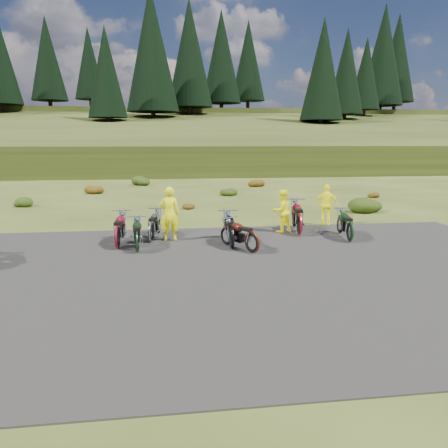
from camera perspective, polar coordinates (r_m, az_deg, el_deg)
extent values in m
plane|color=#3C4416|center=(13.59, -1.15, -3.91)|extent=(300.00, 300.00, 0.00)
cube|color=black|center=(11.68, -0.02, -6.38)|extent=(20.00, 12.00, 0.04)
cube|color=#2F3C14|center=(123.12, -7.10, 9.11)|extent=(300.00, 90.00, 9.17)
cylinder|color=black|center=(80.37, -26.95, 13.10)|extent=(0.70, 0.70, 2.20)
cylinder|color=black|center=(84.56, -21.71, 14.14)|extent=(0.70, 0.70, 2.20)
cone|color=black|center=(85.49, -22.10, 19.42)|extent=(6.16, 6.16, 14.00)
cylinder|color=black|center=(89.35, -16.95, 14.72)|extent=(0.70, 0.70, 2.20)
cone|color=black|center=(90.22, -17.22, 19.41)|extent=(5.72, 5.72, 13.00)
cylinder|color=black|center=(63.54, -14.84, 12.46)|extent=(0.70, 0.70, 2.20)
cone|color=black|center=(64.16, -15.15, 18.63)|extent=(5.28, 5.28, 12.00)
cylinder|color=black|center=(69.16, -9.20, 13.51)|extent=(0.70, 0.70, 2.20)
cone|color=black|center=(70.35, -9.46, 21.58)|extent=(7.92, 7.92, 18.00)
cylinder|color=black|center=(75.34, -4.41, 14.29)|extent=(0.70, 0.70, 2.20)
cone|color=black|center=(76.49, -4.52, 21.33)|extent=(7.48, 7.48, 17.00)
cylinder|color=black|center=(81.94, -0.34, 14.87)|extent=(0.70, 0.70, 2.20)
cone|color=black|center=(83.05, -0.35, 21.01)|extent=(7.04, 7.04, 16.00)
cylinder|color=black|center=(88.87, 3.12, 15.18)|extent=(0.70, 0.70, 2.20)
cone|color=black|center=(89.91, 3.18, 20.53)|extent=(6.60, 6.60, 15.00)
cylinder|color=black|center=(66.04, 12.50, 12.31)|extent=(0.70, 0.70, 2.20)
cone|color=black|center=(66.75, 12.79, 19.10)|extent=(6.16, 6.16, 14.00)
cylinder|color=black|center=(73.85, 15.40, 12.93)|extent=(0.70, 0.70, 2.20)
cone|color=black|center=(74.55, 15.69, 18.61)|extent=(5.72, 5.72, 13.00)
cylinder|color=black|center=(81.82, 17.74, 13.40)|extent=(0.70, 0.70, 2.20)
cone|color=black|center=(82.48, 18.03, 18.19)|extent=(5.28, 5.28, 12.00)
cylinder|color=black|center=(89.89, 19.67, 13.77)|extent=(0.70, 0.70, 2.20)
cone|color=black|center=(91.05, 20.09, 19.99)|extent=(7.92, 7.92, 18.00)
cylinder|color=black|center=(98.05, 21.29, 14.07)|extent=(0.70, 0.70, 2.20)
cone|color=black|center=(99.15, 21.68, 19.49)|extent=(7.48, 7.48, 17.00)
ellipsoid|color=#20380E|center=(25.71, -24.88, 2.77)|extent=(1.03, 1.03, 0.61)
ellipsoid|color=#6B350D|center=(30.19, -16.69, 4.51)|extent=(1.30, 1.30, 0.77)
ellipsoid|color=#20380E|center=(35.13, -10.68, 5.73)|extent=(1.56, 1.56, 0.92)
ellipsoid|color=#6B350D|center=(22.52, -4.85, 2.53)|extent=(0.77, 0.77, 0.45)
ellipsoid|color=#20380E|center=(28.02, 0.54, 4.35)|extent=(1.03, 1.03, 0.61)
ellipsoid|color=#6B350D|center=(33.71, 4.14, 5.55)|extent=(1.30, 1.30, 0.77)
ellipsoid|color=#20380E|center=(22.61, 18.06, 2.67)|extent=(1.56, 1.56, 0.92)
ellipsoid|color=#6B350D|center=(28.63, 18.71, 3.76)|extent=(0.77, 0.77, 0.45)
imported|color=#FBF90D|center=(15.22, -7.14, 1.22)|extent=(0.71, 0.49, 1.88)
imported|color=#FBF90D|center=(16.69, 7.54, 1.60)|extent=(0.96, 0.86, 1.62)
imported|color=#FBF90D|center=(18.48, 13.25, 2.39)|extent=(1.06, 0.81, 1.68)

